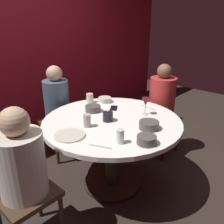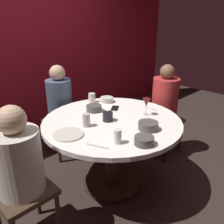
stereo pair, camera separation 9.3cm
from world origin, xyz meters
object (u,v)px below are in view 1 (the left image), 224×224
Objects in this scene: dining_table at (112,134)px; bowl_sauce_side at (105,100)px; cup_by_right_diner at (90,98)px; seated_diner_back at (57,102)px; seated_diner_right at (162,100)px; cell_phone at (114,108)px; seated_diner_left at (21,165)px; cup_by_left_diner at (120,136)px; dinner_plate at (70,135)px; bowl_small_white at (93,108)px; wine_glass at (146,102)px; bowl_salad_center at (149,125)px; candle_holder at (108,117)px; cup_near_candle at (87,121)px; bowl_serving_large at (147,140)px.

bowl_sauce_side reaches higher than dining_table.
bowl_sauce_side is 0.17m from cup_by_right_diner.
seated_diner_right reaches higher than seated_diner_back.
cell_phone is at bearing -15.65° from seated_diner_right.
seated_diner_left reaches higher than cup_by_left_diner.
dinner_plate is 0.57m from bowl_small_white.
seated_diner_back is (0.00, 0.90, 0.12)m from dining_table.
bowl_sauce_side is (-0.01, 0.56, -0.10)m from wine_glass.
bowl_salad_center is (1.01, -0.37, 0.07)m from seated_diner_left.
bowl_small_white is 1.52× the size of cup_by_right_diner.
dinner_plate is (-1.39, 0.03, 0.04)m from seated_diner_right.
candle_holder is 1.04× the size of cup_by_right_diner.
dinner_plate reaches higher than cell_phone.
seated_diner_left reaches higher than dinner_plate.
cup_near_candle is 1.03× the size of cup_by_left_diner.
seated_diner_left reaches higher than cell_phone.
candle_holder is at bearing 77.95° from bowl_serving_large.
bowl_small_white is 1.38× the size of cup_by_left_diner.
cup_near_candle is (-0.11, 0.57, 0.03)m from bowl_serving_large.
seated_diner_left is 9.78× the size of cup_by_left_diner.
bowl_salad_center is 1.47× the size of cup_near_candle.
cup_by_right_diner is at bearing 35.75° from dinner_plate.
seated_diner_left is 1.24m from cup_by_right_diner.
bowl_small_white reaches higher than dinner_plate.
seated_diner_left is 7.38× the size of bowl_serving_large.
cup_by_left_diner is at bearing -79.41° from cell_phone.
seated_diner_back is 0.61m from bowl_small_white.
dining_table is 1.15× the size of seated_diner_back.
seated_diner_back is 10.49× the size of candle_holder.
bowl_small_white is (-0.88, 0.29, 0.07)m from seated_diner_right.
cup_near_candle reaches higher than bowl_sauce_side.
dinner_plate is 1.85× the size of cell_phone.
bowl_salad_center reaches higher than cell_phone.
cell_phone is 1.33× the size of cup_by_right_diner.
bowl_serving_large is at bearing -58.86° from dinner_plate.
candle_holder is at bearing -2.86° from seated_diner_back.
wine_glass reaches higher than cup_near_candle.
bowl_salad_center is at bearing -107.12° from bowl_sauce_side.
cell_phone is (0.28, 0.18, -0.04)m from candle_holder.
seated_diner_back reaches higher than cup_by_left_diner.
candle_holder reaches higher than bowl_sauce_side.
wine_glass reaches higher than bowl_small_white.
seated_diner_right is at bearing 45.24° from seated_diner_back.
cup_by_right_diner is (0.19, 0.52, 0.21)m from dining_table.
cup_near_candle is (-0.59, 0.22, -0.07)m from wine_glass.
cup_by_right_diner is (0.11, 0.89, 0.02)m from bowl_salad_center.
bowl_sauce_side is at bearing -42.76° from cup_by_right_diner.
cup_near_candle reaches higher than dining_table.
cup_near_candle is at bearing -141.20° from bowl_small_white.
candle_holder is at bearing 0.77° from seated_diner_left.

